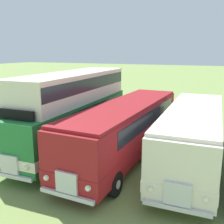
# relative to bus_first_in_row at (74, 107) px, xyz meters

# --- Properties ---
(bus_first_in_row) EXTENTS (2.95, 10.85, 4.49)m
(bus_first_in_row) POSITION_rel_bus_first_in_row_xyz_m (0.00, 0.00, 0.00)
(bus_first_in_row) COLOR #237538
(bus_first_in_row) RESTS_ON ground
(bus_second_in_row) EXTENTS (2.89, 11.38, 2.99)m
(bus_second_in_row) POSITION_rel_bus_first_in_row_xyz_m (3.43, -0.16, -0.71)
(bus_second_in_row) COLOR maroon
(bus_second_in_row) RESTS_ON ground
(bus_third_in_row) EXTENTS (2.89, 10.07, 2.99)m
(bus_third_in_row) POSITION_rel_bus_first_in_row_xyz_m (6.86, -0.02, -0.72)
(bus_third_in_row) COLOR silver
(bus_third_in_row) RESTS_ON ground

